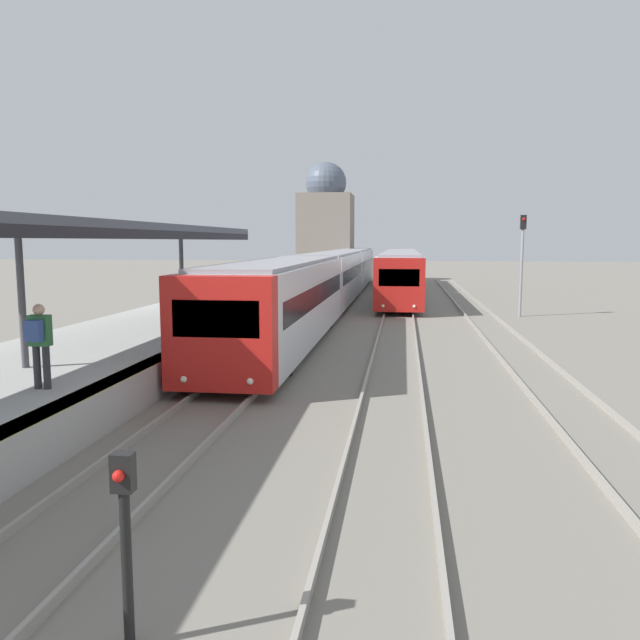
{
  "coord_description": "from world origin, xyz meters",
  "views": [
    {
      "loc": [
        4.26,
        -0.94,
        3.78
      ],
      "look_at": [
        2.02,
        15.75,
        1.64
      ],
      "focal_mm": 35.0,
      "sensor_mm": 36.0,
      "label": 1
    }
  ],
  "objects_px": {
    "person_on_platform": "(39,339)",
    "train_near": "(331,276)",
    "train_far": "(401,270)",
    "signal_post_near": "(125,529)",
    "signal_mast_far": "(522,253)"
  },
  "relations": [
    {
      "from": "person_on_platform",
      "to": "train_far",
      "type": "height_order",
      "value": "train_far"
    },
    {
      "from": "person_on_platform",
      "to": "signal_post_near",
      "type": "height_order",
      "value": "person_on_platform"
    },
    {
      "from": "signal_post_near",
      "to": "train_near",
      "type": "bearing_deg",
      "value": 93.21
    },
    {
      "from": "signal_post_near",
      "to": "signal_mast_far",
      "type": "xyz_separation_m",
      "value": [
        8.32,
        27.16,
        2.02
      ]
    },
    {
      "from": "signal_post_near",
      "to": "train_far",
      "type": "bearing_deg",
      "value": 86.77
    },
    {
      "from": "train_far",
      "to": "signal_post_near",
      "type": "xyz_separation_m",
      "value": [
        -2.26,
        -39.96,
        -0.54
      ]
    },
    {
      "from": "train_near",
      "to": "signal_post_near",
      "type": "relative_size",
      "value": 24.54
    },
    {
      "from": "person_on_platform",
      "to": "signal_post_near",
      "type": "xyz_separation_m",
      "value": [
        4.46,
        -5.92,
        -0.74
      ]
    },
    {
      "from": "person_on_platform",
      "to": "train_near",
      "type": "bearing_deg",
      "value": 84.05
    },
    {
      "from": "signal_mast_far",
      "to": "train_far",
      "type": "bearing_deg",
      "value": 115.34
    },
    {
      "from": "person_on_platform",
      "to": "train_near",
      "type": "height_order",
      "value": "train_near"
    },
    {
      "from": "signal_post_near",
      "to": "signal_mast_far",
      "type": "distance_m",
      "value": 28.47
    },
    {
      "from": "train_near",
      "to": "person_on_platform",
      "type": "bearing_deg",
      "value": -95.95
    },
    {
      "from": "signal_post_near",
      "to": "person_on_platform",
      "type": "bearing_deg",
      "value": 127.03
    },
    {
      "from": "train_far",
      "to": "signal_post_near",
      "type": "bearing_deg",
      "value": -93.23
    }
  ]
}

